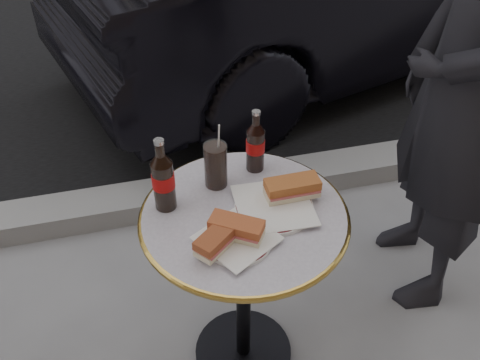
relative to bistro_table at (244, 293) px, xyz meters
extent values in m
plane|color=gray|center=(0.00, 0.00, -0.37)|extent=(80.00, 80.00, 0.00)
cube|color=gray|center=(0.00, 0.90, -0.32)|extent=(40.00, 0.20, 0.12)
cylinder|color=white|center=(-0.05, -0.10, 0.37)|extent=(0.25, 0.25, 0.01)
cylinder|color=white|center=(0.09, 0.00, 0.37)|extent=(0.28, 0.28, 0.01)
cube|color=#964626|center=(-0.10, -0.12, 0.40)|extent=(0.15, 0.14, 0.05)
cube|color=#AE512C|center=(-0.05, -0.09, 0.40)|extent=(0.16, 0.14, 0.05)
cube|color=#AB5B2B|center=(0.15, 0.03, 0.41)|extent=(0.16, 0.08, 0.06)
cylinder|color=black|center=(-0.05, 0.15, 0.44)|extent=(0.10, 0.10, 0.15)
imported|color=black|center=(0.82, 0.22, 0.54)|extent=(0.53, 0.72, 1.82)
camera|label=1|loc=(-0.29, -1.10, 1.44)|focal=40.00mm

